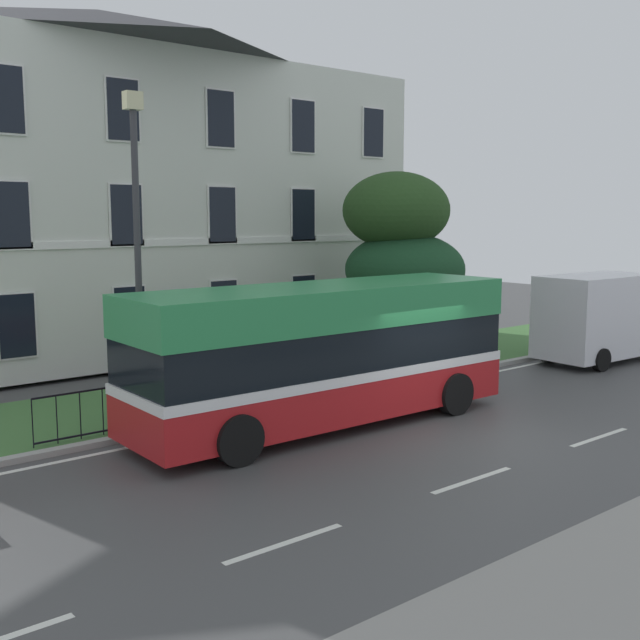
{
  "coord_description": "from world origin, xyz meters",
  "views": [
    {
      "loc": [
        -12.0,
        -9.87,
        4.51
      ],
      "look_at": [
        -0.39,
        4.27,
        1.98
      ],
      "focal_mm": 42.97,
      "sensor_mm": 36.0,
      "label": 1
    }
  ],
  "objects_px": {
    "georgian_townhouse": "(104,180)",
    "white_panel_van": "(601,318)",
    "evergreen_tree": "(397,278)",
    "street_lamp_post": "(137,237)",
    "single_decker_bus": "(324,352)"
  },
  "relations": [
    {
      "from": "georgian_townhouse",
      "to": "white_panel_van",
      "type": "height_order",
      "value": "georgian_townhouse"
    },
    {
      "from": "single_decker_bus",
      "to": "white_panel_van",
      "type": "distance_m",
      "value": 11.18
    },
    {
      "from": "georgian_townhouse",
      "to": "single_decker_bus",
      "type": "relative_size",
      "value": 2.16
    },
    {
      "from": "evergreen_tree",
      "to": "single_decker_bus",
      "type": "bearing_deg",
      "value": -145.93
    },
    {
      "from": "single_decker_bus",
      "to": "street_lamp_post",
      "type": "bearing_deg",
      "value": 143.21
    },
    {
      "from": "evergreen_tree",
      "to": "white_panel_van",
      "type": "relative_size",
      "value": 1.2
    },
    {
      "from": "evergreen_tree",
      "to": "white_panel_van",
      "type": "xyz_separation_m",
      "value": [
        4.48,
        -4.36,
        -1.19
      ]
    },
    {
      "from": "georgian_townhouse",
      "to": "single_decker_bus",
      "type": "xyz_separation_m",
      "value": [
        -0.72,
        -12.47,
        -4.07
      ]
    },
    {
      "from": "georgian_townhouse",
      "to": "white_panel_van",
      "type": "bearing_deg",
      "value": -49.65
    },
    {
      "from": "georgian_townhouse",
      "to": "white_panel_van",
      "type": "relative_size",
      "value": 3.88
    },
    {
      "from": "street_lamp_post",
      "to": "georgian_townhouse",
      "type": "bearing_deg",
      "value": 69.39
    },
    {
      "from": "georgian_townhouse",
      "to": "street_lamp_post",
      "type": "relative_size",
      "value": 2.78
    },
    {
      "from": "georgian_townhouse",
      "to": "street_lamp_post",
      "type": "distance_m",
      "value": 10.89
    },
    {
      "from": "white_panel_van",
      "to": "evergreen_tree",
      "type": "bearing_deg",
      "value": 138.49
    },
    {
      "from": "georgian_townhouse",
      "to": "white_panel_van",
      "type": "xyz_separation_m",
      "value": [
        10.45,
        -12.3,
        -4.3
      ]
    }
  ]
}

